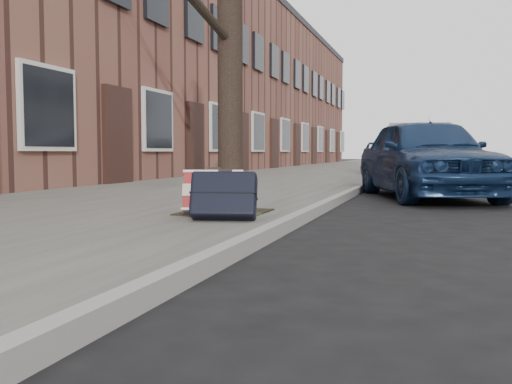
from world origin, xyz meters
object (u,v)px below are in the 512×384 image
(suitcase_navy, at_px, (224,195))
(car_near_front, at_px, (426,157))
(car_near_mid, at_px, (419,151))
(suitcase_red, at_px, (213,193))

(suitcase_navy, bearing_deg, car_near_front, 57.95)
(car_near_front, height_order, car_near_mid, car_near_mid)
(suitcase_red, xyz_separation_m, car_near_mid, (1.70, 11.05, 0.44))
(suitcase_navy, relative_size, car_near_mid, 0.13)
(suitcase_red, distance_m, car_near_front, 4.91)
(suitcase_red, distance_m, suitcase_navy, 0.44)
(suitcase_red, xyz_separation_m, suitcase_navy, (0.25, -0.36, 0.01))
(suitcase_red, bearing_deg, car_near_front, 49.95)
(suitcase_navy, relative_size, car_near_front, 0.15)
(suitcase_red, bearing_deg, suitcase_navy, -71.52)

